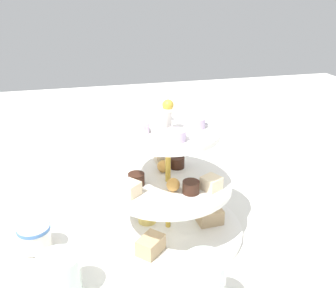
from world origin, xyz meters
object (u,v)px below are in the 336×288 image
(butter_knife_left, at_px, (307,222))
(butter_knife_right, at_px, (64,192))
(tiered_serving_stand, at_px, (168,192))
(water_glass_mid_back, at_px, (201,288))
(teacup_with_saucer, at_px, (35,240))
(water_glass_short_left, at_px, (60,277))
(water_glass_tall_right, at_px, (175,151))

(butter_knife_left, bearing_deg, butter_knife_right, 72.57)
(tiered_serving_stand, height_order, water_glass_mid_back, tiered_serving_stand)
(teacup_with_saucer, relative_size, butter_knife_left, 0.53)
(butter_knife_left, xyz_separation_m, butter_knife_right, (0.48, -0.25, 0.00))
(water_glass_short_left, relative_size, teacup_with_saucer, 0.80)
(water_glass_tall_right, height_order, butter_knife_right, water_glass_tall_right)
(tiered_serving_stand, relative_size, water_glass_mid_back, 2.88)
(water_glass_short_left, height_order, teacup_with_saucer, water_glass_short_left)
(water_glass_tall_right, relative_size, water_glass_mid_back, 1.33)
(teacup_with_saucer, distance_m, butter_knife_right, 0.21)
(water_glass_mid_back, bearing_deg, water_glass_tall_right, -100.22)
(butter_knife_left, relative_size, butter_knife_right, 1.00)
(water_glass_short_left, height_order, butter_knife_right, water_glass_short_left)
(tiered_serving_stand, relative_size, water_glass_short_left, 3.99)
(water_glass_tall_right, distance_m, water_glass_short_left, 0.44)
(water_glass_mid_back, bearing_deg, butter_knife_right, -64.67)
(butter_knife_left, bearing_deg, water_glass_tall_right, 47.56)
(water_glass_short_left, bearing_deg, water_glass_mid_back, 155.68)
(butter_knife_right, bearing_deg, tiered_serving_stand, 88.62)
(tiered_serving_stand, distance_m, teacup_with_saucer, 0.25)
(water_glass_short_left, bearing_deg, tiered_serving_stand, -148.38)
(butter_knife_left, distance_m, butter_knife_right, 0.54)
(water_glass_short_left, bearing_deg, water_glass_tall_right, -128.41)
(water_glass_tall_right, distance_m, teacup_with_saucer, 0.39)
(tiered_serving_stand, xyz_separation_m, teacup_with_saucer, (0.25, 0.00, -0.06))
(teacup_with_saucer, relative_size, butter_knife_right, 0.53)
(butter_knife_left, relative_size, water_glass_mid_back, 1.70)
(water_glass_short_left, bearing_deg, teacup_with_saucer, -68.96)
(water_glass_tall_right, xyz_separation_m, water_glass_mid_back, (0.08, 0.43, -0.02))
(water_glass_tall_right, xyz_separation_m, butter_knife_left, (-0.21, 0.27, -0.06))
(tiered_serving_stand, xyz_separation_m, water_glass_short_left, (0.20, 0.12, -0.05))
(teacup_with_saucer, xyz_separation_m, butter_knife_right, (-0.05, -0.20, -0.02))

